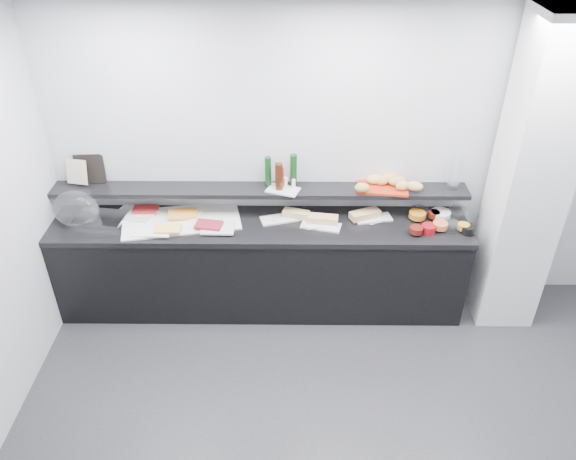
{
  "coord_description": "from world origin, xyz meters",
  "views": [
    {
      "loc": [
        -0.42,
        -2.36,
        3.53
      ],
      "look_at": [
        -0.45,
        1.45,
        1.0
      ],
      "focal_mm": 35.0,
      "sensor_mm": 36.0,
      "label": 1
    }
  ],
  "objects_px": {
    "cloche_base": "(101,219)",
    "sandwich_plate_mid": "(321,226)",
    "carafe": "(455,173)",
    "framed_print": "(90,169)",
    "condiment_tray": "(283,190)",
    "bread_tray": "(382,186)"
  },
  "relations": [
    {
      "from": "bread_tray",
      "to": "carafe",
      "type": "distance_m",
      "value": 0.62
    },
    {
      "from": "sandwich_plate_mid",
      "to": "bread_tray",
      "type": "distance_m",
      "value": 0.64
    },
    {
      "from": "condiment_tray",
      "to": "carafe",
      "type": "height_order",
      "value": "carafe"
    },
    {
      "from": "framed_print",
      "to": "cloche_base",
      "type": "bearing_deg",
      "value": -74.75
    },
    {
      "from": "sandwich_plate_mid",
      "to": "bread_tray",
      "type": "relative_size",
      "value": 0.77
    },
    {
      "from": "sandwich_plate_mid",
      "to": "condiment_tray",
      "type": "relative_size",
      "value": 1.24
    },
    {
      "from": "cloche_base",
      "to": "bread_tray",
      "type": "bearing_deg",
      "value": 10.99
    },
    {
      "from": "sandwich_plate_mid",
      "to": "condiment_tray",
      "type": "height_order",
      "value": "condiment_tray"
    },
    {
      "from": "sandwich_plate_mid",
      "to": "framed_print",
      "type": "relative_size",
      "value": 1.3
    },
    {
      "from": "framed_print",
      "to": "carafe",
      "type": "relative_size",
      "value": 0.87
    },
    {
      "from": "sandwich_plate_mid",
      "to": "framed_print",
      "type": "distance_m",
      "value": 2.06
    },
    {
      "from": "condiment_tray",
      "to": "bread_tray",
      "type": "height_order",
      "value": "bread_tray"
    },
    {
      "from": "sandwich_plate_mid",
      "to": "cloche_base",
      "type": "bearing_deg",
      "value": -168.35
    },
    {
      "from": "framed_print",
      "to": "sandwich_plate_mid",
      "type": "bearing_deg",
      "value": -15.57
    },
    {
      "from": "cloche_base",
      "to": "condiment_tray",
      "type": "height_order",
      "value": "condiment_tray"
    },
    {
      "from": "cloche_base",
      "to": "bread_tray",
      "type": "xyz_separation_m",
      "value": [
        2.44,
        0.17,
        0.24
      ]
    },
    {
      "from": "cloche_base",
      "to": "carafe",
      "type": "bearing_deg",
      "value": 9.87
    },
    {
      "from": "cloche_base",
      "to": "sandwich_plate_mid",
      "type": "xyz_separation_m",
      "value": [
        1.91,
        -0.08,
        -0.01
      ]
    },
    {
      "from": "cloche_base",
      "to": "bread_tray",
      "type": "distance_m",
      "value": 2.46
    },
    {
      "from": "carafe",
      "to": "sandwich_plate_mid",
      "type": "bearing_deg",
      "value": -168.62
    },
    {
      "from": "framed_print",
      "to": "carafe",
      "type": "height_order",
      "value": "carafe"
    },
    {
      "from": "cloche_base",
      "to": "framed_print",
      "type": "height_order",
      "value": "framed_print"
    }
  ]
}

